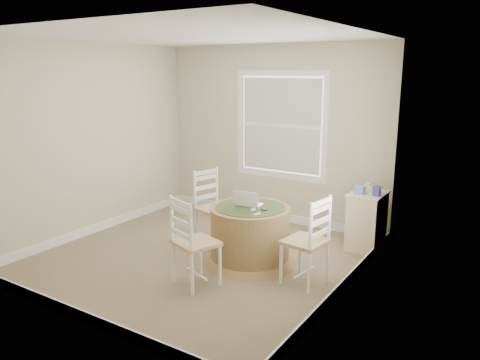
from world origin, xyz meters
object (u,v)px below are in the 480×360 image
Objects in this scene: round_table at (250,232)px; chair_left at (214,208)px; chair_near at (196,242)px; laptop at (248,203)px; corner_chest at (366,221)px; chair_right at (305,241)px.

chair_left is at bearing 175.13° from round_table.
chair_near is (0.55, -1.11, 0.00)m from chair_left.
laptop is (-0.05, 0.05, 0.33)m from round_table.
chair_near is (-0.15, -0.83, 0.11)m from round_table.
laptop is at bearing -134.10° from corner_chest.
laptop is at bearing 154.09° from round_table.
chair_right is (1.50, -0.47, 0.00)m from chair_left.
round_table is 1.19× the size of chair_near.
laptop is (0.65, -0.23, 0.23)m from chair_left.
corner_chest is (1.08, 1.10, -0.33)m from laptop.
chair_right is at bearing -99.52° from corner_chest.
chair_left is 1.57m from chair_right.
chair_right is at bearing -91.94° from chair_left.
chair_left is (-0.71, 0.28, 0.11)m from round_table.
chair_left and chair_near have the same top height.
round_table is at bearing -131.43° from corner_chest.
chair_left is at bearing -152.91° from corner_chest.
chair_near is at bearing -138.03° from chair_left.
chair_left is 2.86× the size of laptop.
corner_chest is at bearing -101.33° from chair_near.
chair_right reaches higher than round_table.
chair_left reaches higher than corner_chest.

